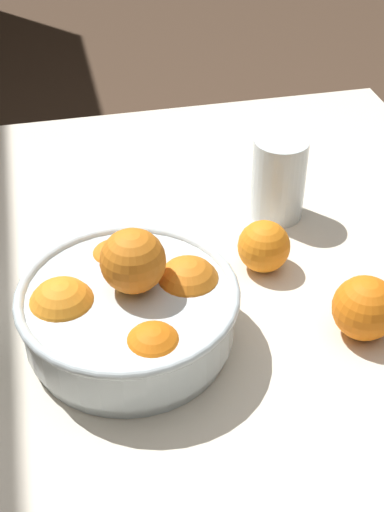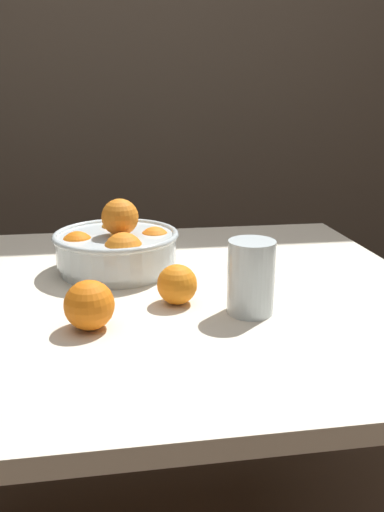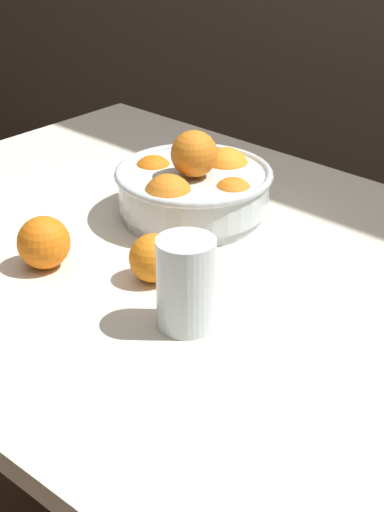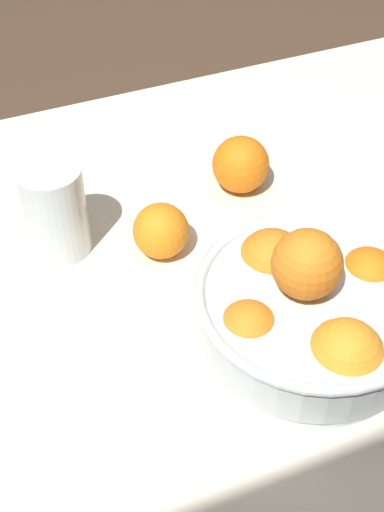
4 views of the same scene
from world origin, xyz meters
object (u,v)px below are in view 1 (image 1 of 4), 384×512
fruit_bowl (129,309)px  orange_loose_front (264,246)px  juice_glass (278,182)px  orange_loose_near_bowl (365,308)px

fruit_bowl → orange_loose_front: bearing=-62.7°
juice_glass → orange_loose_front: bearing=154.2°
orange_loose_front → orange_loose_near_bowl: bearing=-151.4°
fruit_bowl → juice_glass: bearing=-49.2°
fruit_bowl → orange_loose_front: 0.22m
juice_glass → orange_loose_near_bowl: juice_glass is taller
fruit_bowl → orange_loose_front: size_ratio=3.66×
orange_loose_near_bowl → orange_loose_front: bearing=28.6°
fruit_bowl → juice_glass: size_ratio=2.07×
orange_loose_front → juice_glass: bearing=-25.8°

